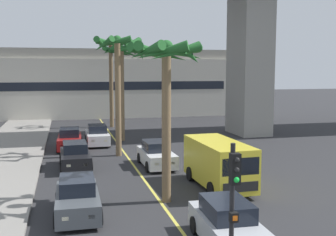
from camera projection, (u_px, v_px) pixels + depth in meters
lane_stripe_center at (131, 161)px, 27.06m from camera, size 0.14×56.00×0.01m
pier_building_backdrop at (97, 83)px, 53.37m from camera, size 35.17×8.04×8.43m
car_queue_front at (75, 156)px, 25.22m from camera, size 1.90×4.13×1.56m
car_queue_second at (228, 225)px, 14.07m from camera, size 1.94×4.15×1.56m
car_queue_third at (70, 140)px, 31.18m from camera, size 1.95×4.16×1.56m
car_queue_fourth at (97, 136)px, 33.09m from camera, size 1.86×4.11×1.56m
car_queue_fifth at (77, 198)px, 17.02m from camera, size 1.88×4.12×1.56m
car_queue_sixth at (156, 155)px, 25.64m from camera, size 1.89×4.13×1.56m
delivery_van at (219, 162)px, 20.99m from camera, size 2.27×5.30×2.36m
traffic_light_median_near at (233, 204)px, 10.09m from camera, size 0.24×0.37×4.20m
palm_tree_near_median at (122, 62)px, 34.23m from camera, size 3.36×3.44×7.96m
palm_tree_mid_median at (166, 69)px, 18.14m from camera, size 3.46×3.44×7.23m
palm_tree_far_median at (111, 59)px, 42.46m from camera, size 3.07×3.17×9.05m
palm_tree_farthest_median at (118, 60)px, 28.10m from camera, size 3.34×3.39×8.23m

